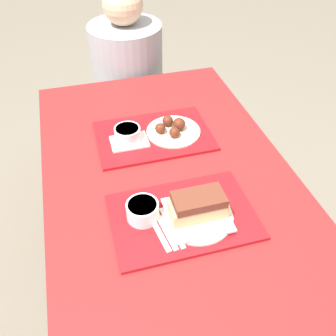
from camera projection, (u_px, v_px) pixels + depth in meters
The scene contains 15 objects.
ground_plane at pixel (167, 282), 1.87m from camera, with size 12.00×12.00×0.00m, color #706656.
picnic_table at pixel (167, 189), 1.43m from camera, with size 0.88×1.41×0.76m.
picnic_bench_far at pixel (127, 119), 2.29m from camera, with size 0.84×0.28×0.44m.
tray_near at pixel (183, 217), 1.18m from camera, with size 0.45×0.31×0.01m.
tray_far at pixel (154, 136), 1.50m from camera, with size 0.45×0.31×0.01m.
bowl_coleslaw_near at pixel (143, 210), 1.15m from camera, with size 0.10×0.10×0.06m.
brisket_sandwich_plate at pixel (198, 209), 1.15m from camera, with size 0.23×0.23×0.10m.
plastic_fork_near at pixel (165, 229), 1.14m from camera, with size 0.04×0.17×0.00m.
plastic_knife_near at pixel (172, 227), 1.14m from camera, with size 0.04×0.17×0.00m.
plastic_spoon_near at pixel (158, 231), 1.13m from camera, with size 0.04×0.17×0.00m.
condiment_packet at pixel (170, 201), 1.22m from camera, with size 0.04×0.03×0.01m.
bowl_coleslaw_far at pixel (128, 134), 1.45m from camera, with size 0.10×0.10×0.06m.
wings_plate_far at pixel (173, 129), 1.50m from camera, with size 0.22×0.22×0.06m.
napkin_far at pixel (129, 142), 1.46m from camera, with size 0.14×0.10×0.01m.
person_seated_across at pixel (127, 64), 2.06m from camera, with size 0.39×0.39×0.71m.
Camera 1 is at (-0.27, -0.98, 1.67)m, focal length 40.00 mm.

